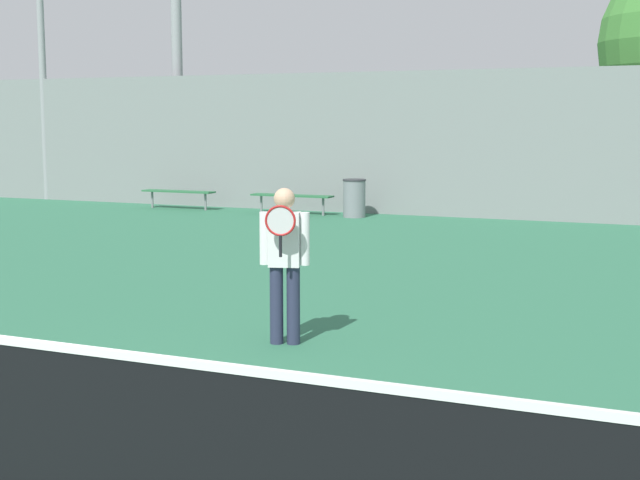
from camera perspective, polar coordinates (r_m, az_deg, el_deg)
tennis_player at (r=9.19m, az=-2.28°, el=-1.10°), size 0.50×0.47×1.63m
bench_courtside_near at (r=22.08m, az=-1.82°, el=2.81°), size 2.12×0.40×0.48m
bench_courtside_far at (r=23.66m, az=-9.05°, el=3.04°), size 2.04×0.40×0.48m
trash_bin at (r=21.41m, az=2.21°, el=2.70°), size 0.56×0.56×0.92m
back_fence at (r=21.29m, az=12.07°, el=5.99°), size 33.42×0.06×3.50m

